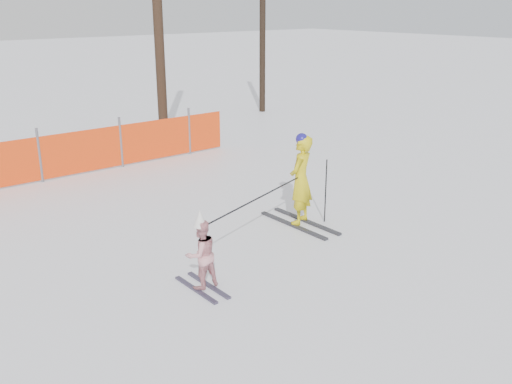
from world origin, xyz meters
TOP-DOWN VIEW (x-y plane):
  - ground at (0.00, 0.00)m, footprint 120.00×120.00m
  - adult at (1.33, 0.85)m, footprint 0.71×1.71m
  - child at (-1.47, -0.07)m, footprint 0.49×1.00m
  - ski_poles at (0.50, 0.47)m, footprint 3.15×0.87m
  - tree_trunks at (4.89, 9.28)m, footprint 5.27×1.54m

SIDE VIEW (x-z plane):
  - ground at x=0.00m, z-range 0.00..0.00m
  - child at x=-1.47m, z-range -0.05..1.14m
  - ski_poles at x=0.50m, z-range 0.23..1.43m
  - adult at x=1.33m, z-range -0.01..1.71m
  - tree_trunks at x=4.89m, z-range -0.10..6.08m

